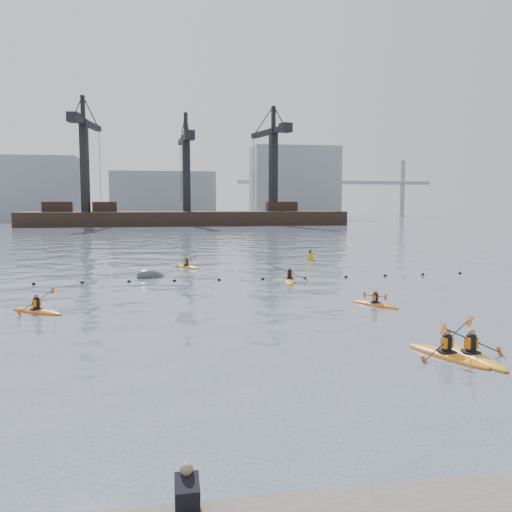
# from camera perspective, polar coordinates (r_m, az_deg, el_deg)

# --- Properties ---
(ground) EXTENTS (400.00, 400.00, 0.00)m
(ground) POSITION_cam_1_polar(r_m,az_deg,el_deg) (15.99, 12.42, -13.93)
(ground) COLOR #3D4759
(ground) RESTS_ON ground
(float_line) EXTENTS (33.24, 0.73, 0.24)m
(float_line) POSITION_cam_1_polar(r_m,az_deg,el_deg) (37.20, -1.63, -2.47)
(float_line) COLOR black
(float_line) RESTS_ON ground
(barge_pier) EXTENTS (72.00, 19.30, 29.50)m
(barge_pier) POSITION_cam_1_polar(r_m,az_deg,el_deg) (124.06, -7.39, 4.11)
(barge_pier) COLOR black
(barge_pier) RESTS_ON ground
(skyline) EXTENTS (141.00, 28.00, 22.00)m
(skyline) POSITION_cam_1_polar(r_m,az_deg,el_deg) (164.41, -7.21, 7.07)
(skyline) COLOR gray
(skyline) RESTS_ON ground
(kayaker_0) EXTENTS (2.36, 3.51, 1.44)m
(kayaker_0) POSITION_cam_1_polar(r_m,az_deg,el_deg) (20.10, 19.43, -9.70)
(kayaker_0) COLOR orange
(kayaker_0) RESTS_ON ground
(kayaker_1) EXTENTS (2.52, 3.67, 1.41)m
(kayaker_1) POSITION_cam_1_polar(r_m,az_deg,el_deg) (20.28, 21.68, -9.62)
(kayaker_1) COLOR orange
(kayaker_1) RESTS_ON ground
(kayaker_2) EXTENTS (3.00, 2.45, 1.21)m
(kayaker_2) POSITION_cam_1_polar(r_m,az_deg,el_deg) (28.37, -22.08, -5.33)
(kayaker_2) COLOR orange
(kayaker_2) RESTS_ON ground
(kayaker_3) EXTENTS (2.39, 3.58, 1.30)m
(kayaker_3) POSITION_cam_1_polar(r_m,az_deg,el_deg) (36.42, 3.55, -2.53)
(kayaker_3) COLOR gold
(kayaker_3) RESTS_ON ground
(kayaker_4) EXTENTS (1.97, 2.72, 0.92)m
(kayaker_4) POSITION_cam_1_polar(r_m,az_deg,el_deg) (28.76, 12.44, -4.92)
(kayaker_4) COLOR orange
(kayaker_4) RESTS_ON ground
(kayaker_5) EXTENTS (2.48, 2.76, 1.13)m
(kayaker_5) POSITION_cam_1_polar(r_m,az_deg,el_deg) (44.42, -7.34, -1.08)
(kayaker_5) COLOR gold
(kayaker_5) RESTS_ON ground
(mooring_buoy) EXTENTS (2.72, 2.33, 1.54)m
(mooring_buoy) POSITION_cam_1_polar(r_m,az_deg,el_deg) (39.17, -10.99, -2.20)
(mooring_buoy) COLOR #434548
(mooring_buoy) RESTS_ON ground
(nav_buoy) EXTENTS (0.62, 0.62, 1.13)m
(nav_buoy) POSITION_cam_1_polar(r_m,az_deg,el_deg) (50.00, 5.71, -0.02)
(nav_buoy) COLOR gold
(nav_buoy) RESTS_ON ground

